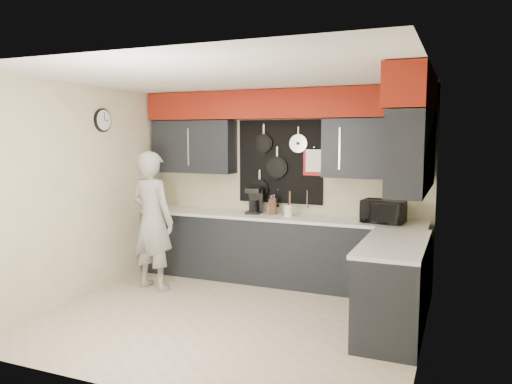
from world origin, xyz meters
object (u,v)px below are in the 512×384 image
at_px(knife_block, 273,207).
at_px(person, 152,221).
at_px(microwave, 383,211).
at_px(utensil_crock, 289,211).
at_px(coffee_maker, 255,200).

relative_size(knife_block, person, 0.12).
xyz_separation_m(microwave, knife_block, (-1.49, 0.10, -0.03)).
bearing_deg(knife_block, person, -154.76).
relative_size(utensil_crock, coffee_maker, 0.43).
relative_size(knife_block, utensil_crock, 1.38).
height_order(microwave, person, person).
xyz_separation_m(knife_block, coffee_maker, (-0.27, -0.00, 0.08)).
bearing_deg(microwave, coffee_maker, -177.09).
bearing_deg(coffee_maker, microwave, -12.45).
height_order(knife_block, utensil_crock, knife_block).
bearing_deg(utensil_crock, knife_block, 163.59).
relative_size(microwave, utensil_crock, 3.31).
relative_size(microwave, person, 0.28).
relative_size(utensil_crock, person, 0.09).
bearing_deg(person, microwave, -153.15).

